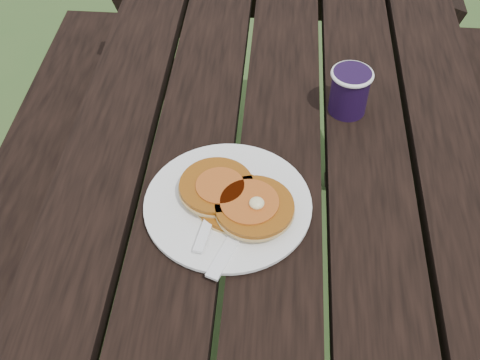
# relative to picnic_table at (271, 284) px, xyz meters

# --- Properties ---
(ground) EXTENTS (60.00, 60.00, 0.00)m
(ground) POSITION_rel_picnic_table_xyz_m (0.00, 0.00, -0.37)
(ground) COLOR #305022
(ground) RESTS_ON ground
(picnic_table) EXTENTS (1.36, 1.80, 0.75)m
(picnic_table) POSITION_rel_picnic_table_xyz_m (0.00, 0.00, 0.00)
(picnic_table) COLOR black
(picnic_table) RESTS_ON ground
(plate) EXTENTS (0.28, 0.28, 0.01)m
(plate) POSITION_rel_picnic_table_xyz_m (-0.08, -0.11, 0.39)
(plate) COLOR white
(plate) RESTS_ON picnic_table
(pancake_stack) EXTENTS (0.18, 0.16, 0.04)m
(pancake_stack) POSITION_rel_picnic_table_xyz_m (-0.07, -0.11, 0.41)
(pancake_stack) COLOR #975111
(pancake_stack) RESTS_ON plate
(knife) EXTENTS (0.08, 0.18, 0.00)m
(knife) POSITION_rel_picnic_table_xyz_m (-0.06, -0.17, 0.39)
(knife) COLOR white
(knife) RESTS_ON plate
(fork) EXTENTS (0.06, 0.16, 0.01)m
(fork) POSITION_rel_picnic_table_xyz_m (-0.10, -0.16, 0.40)
(fork) COLOR white
(fork) RESTS_ON plate
(coffee_cup) EXTENTS (0.08, 0.08, 0.09)m
(coffee_cup) POSITION_rel_picnic_table_xyz_m (0.12, 0.14, 0.43)
(coffee_cup) COLOR black
(coffee_cup) RESTS_ON picnic_table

